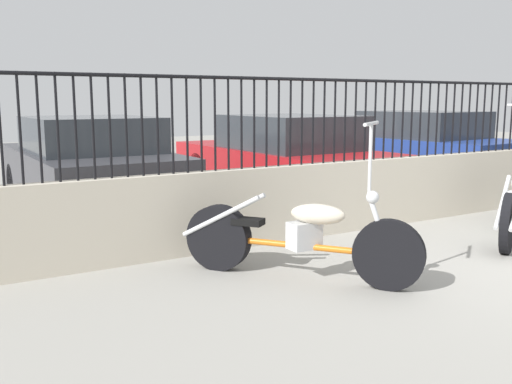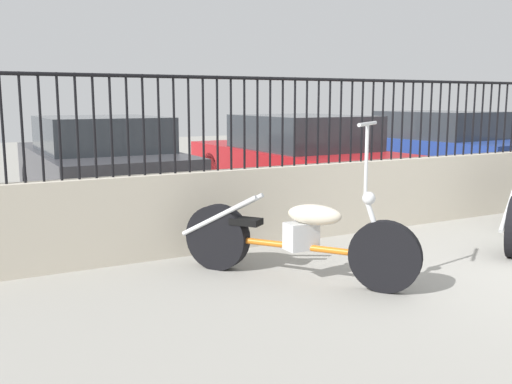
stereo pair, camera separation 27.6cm
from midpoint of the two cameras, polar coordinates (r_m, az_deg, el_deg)
low_wall at (r=7.46m, az=12.32°, el=0.06°), size 10.84×0.18×0.85m
fence_railing at (r=7.37m, az=12.60°, el=8.06°), size 10.84×0.04×0.98m
motorcycle_orange at (r=5.11m, az=1.51°, el=-4.49°), size 1.44×1.87×1.42m
car_dark_grey at (r=8.25m, az=-17.30°, el=2.54°), size 1.74×3.91×1.36m
car_red at (r=9.50m, az=2.04°, el=3.68°), size 1.94×4.50×1.34m
car_blue at (r=11.62m, az=15.09°, el=4.47°), size 2.19×4.26×1.37m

